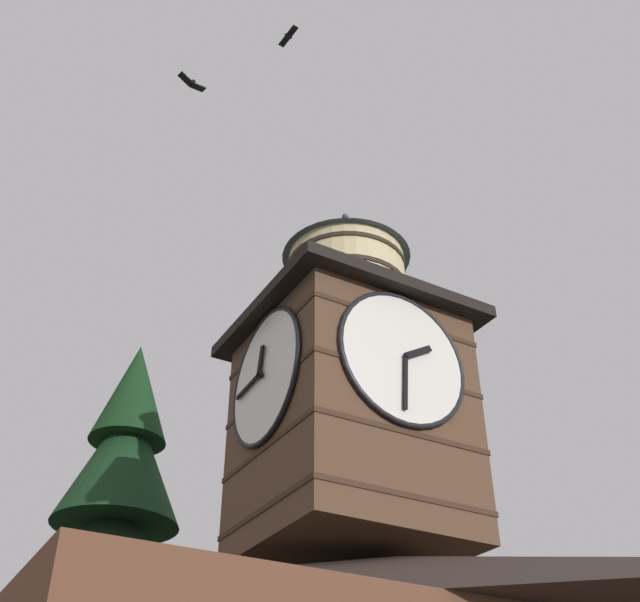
% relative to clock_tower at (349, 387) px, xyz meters
% --- Properties ---
extents(clock_tower, '(4.34, 4.34, 7.93)m').
position_rel_clock_tower_xyz_m(clock_tower, '(0.00, 0.00, 0.00)').
color(clock_tower, brown).
rests_on(clock_tower, building_main).
extents(moon, '(2.12, 2.12, 2.12)m').
position_rel_clock_tower_xyz_m(moon, '(-13.62, -33.43, 4.58)').
color(moon, silver).
extents(flying_bird_high, '(0.19, 0.61, 0.10)m').
position_rel_clock_tower_xyz_m(flying_bird_high, '(2.72, 2.24, 6.66)').
color(flying_bird_high, black).
extents(flying_bird_low, '(0.64, 0.29, 0.12)m').
position_rel_clock_tower_xyz_m(flying_bird_low, '(4.38, 1.25, 5.21)').
color(flying_bird_low, black).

